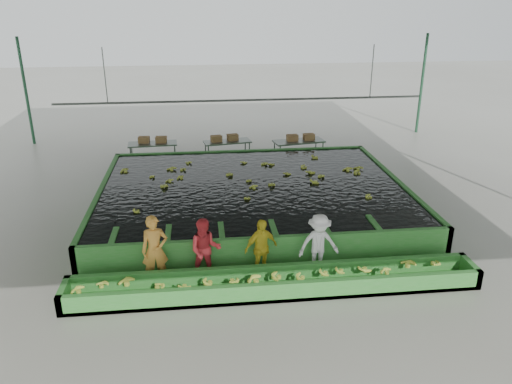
{
  "coord_description": "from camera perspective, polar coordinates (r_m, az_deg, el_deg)",
  "views": [
    {
      "loc": [
        -1.65,
        -13.85,
        6.67
      ],
      "look_at": [
        0.0,
        0.5,
        1.0
      ],
      "focal_mm": 35.0,
      "sensor_mm": 36.0,
      "label": 1
    }
  ],
  "objects": [
    {
      "name": "cableway_rail",
      "position": [
        19.27,
        -1.55,
        10.45
      ],
      "size": [
        0.08,
        0.08,
        14.0
      ],
      "primitive_type": "cylinder",
      "color": "#59605B",
      "rests_on": "shed_roof"
    },
    {
      "name": "packing_table_mid",
      "position": [
        21.63,
        -3.28,
        4.69
      ],
      "size": [
        2.09,
        1.12,
        0.9
      ],
      "primitive_type": null,
      "rotation": [
        0.0,
        0.0,
        0.17
      ],
      "color": "#59605B",
      "rests_on": "ground"
    },
    {
      "name": "worker_d",
      "position": [
        12.83,
        7.18,
        -5.92
      ],
      "size": [
        1.09,
        0.67,
        1.62
      ],
      "primitive_type": "imported",
      "rotation": [
        0.0,
        0.0,
        0.07
      ],
      "color": "white",
      "rests_on": "ground"
    },
    {
      "name": "sorting_trough",
      "position": [
        12.2,
        2.24,
        -10.32
      ],
      "size": [
        10.0,
        1.0,
        0.5
      ],
      "primitive_type": null,
      "color": "#338030",
      "rests_on": "ground"
    },
    {
      "name": "worker_c",
      "position": [
        12.6,
        0.57,
        -6.43
      ],
      "size": [
        0.99,
        0.71,
        1.56
      ],
      "primitive_type": "imported",
      "rotation": [
        0.0,
        0.0,
        0.41
      ],
      "color": "gold",
      "rests_on": "ground"
    },
    {
      "name": "tank_water",
      "position": [
        16.5,
        -0.4,
        0.78
      ],
      "size": [
        9.7,
        7.7,
        0.0
      ],
      "primitive_type": "cube",
      "color": "black",
      "rests_on": "flotation_tank"
    },
    {
      "name": "box_stack_right",
      "position": [
        21.43,
        5.11,
        5.92
      ],
      "size": [
        1.21,
        0.44,
        0.26
      ],
      "primitive_type": null,
      "rotation": [
        0.0,
        0.0,
        0.1
      ],
      "color": "olive",
      "rests_on": "packing_table_right"
    },
    {
      "name": "packing_table_right",
      "position": [
        21.5,
        4.88,
        4.64
      ],
      "size": [
        2.25,
        1.21,
        0.97
      ],
      "primitive_type": null,
      "rotation": [
        0.0,
        0.0,
        0.18
      ],
      "color": "#59605B",
      "rests_on": "ground"
    },
    {
      "name": "worker_a",
      "position": [
        12.53,
        -11.48,
        -6.51
      ],
      "size": [
        0.71,
        0.52,
        1.78
      ],
      "primitive_type": "imported",
      "rotation": [
        0.0,
        0.0,
        0.15
      ],
      "color": "gold",
      "rests_on": "ground"
    },
    {
      "name": "rail_hanger_right",
      "position": [
        20.17,
        13.11,
        13.29
      ],
      "size": [
        0.04,
        0.04,
        2.0
      ],
      "primitive_type": "cylinder",
      "color": "#59605B",
      "rests_on": "shed_roof"
    },
    {
      "name": "rail_hanger_left",
      "position": [
        19.33,
        -16.89,
        12.6
      ],
      "size": [
        0.04,
        0.04,
        2.0
      ],
      "primitive_type": "cylinder",
      "color": "#59605B",
      "rests_on": "shed_roof"
    },
    {
      "name": "packing_table_left",
      "position": [
        21.68,
        -11.65,
        4.33
      ],
      "size": [
        2.07,
        0.93,
        0.92
      ],
      "primitive_type": null,
      "rotation": [
        0.0,
        0.0,
        0.06
      ],
      "color": "#59605B",
      "rests_on": "ground"
    },
    {
      "name": "trough_bananas",
      "position": [
        12.13,
        2.25,
        -9.71
      ],
      "size": [
        8.61,
        0.57,
        0.11
      ],
      "primitive_type": null,
      "color": "#AABB38",
      "rests_on": "sorting_trough"
    },
    {
      "name": "worker_b",
      "position": [
        12.5,
        -5.81,
        -6.59
      ],
      "size": [
        0.81,
        0.63,
        1.64
      ],
      "primitive_type": "imported",
      "rotation": [
        0.0,
        0.0,
        -0.01
      ],
      "color": "red",
      "rests_on": "ground"
    },
    {
      "name": "flotation_tank",
      "position": [
        16.64,
        -0.39,
        -0.51
      ],
      "size": [
        10.0,
        8.0,
        0.9
      ],
      "primitive_type": null,
      "color": "#338030",
      "rests_on": "ground"
    },
    {
      "name": "floating_bananas",
      "position": [
        17.24,
        -0.68,
        1.71
      ],
      "size": [
        8.75,
        5.96,
        0.12
      ],
      "primitive_type": null,
      "color": "#AABB38",
      "rests_on": "tank_water"
    },
    {
      "name": "shed_posts",
      "position": [
        14.56,
        0.23,
        4.79
      ],
      "size": [
        20.0,
        22.0,
        5.0
      ],
      "primitive_type": null,
      "color": "#235135",
      "rests_on": "ground"
    },
    {
      "name": "ground",
      "position": [
        15.46,
        0.21,
        -4.13
      ],
      "size": [
        80.0,
        80.0,
        0.0
      ],
      "primitive_type": "plane",
      "color": "gray",
      "rests_on": "ground"
    },
    {
      "name": "box_stack_mid",
      "position": [
        21.55,
        -3.61,
        5.87
      ],
      "size": [
        1.22,
        0.57,
        0.25
      ],
      "primitive_type": null,
      "rotation": [
        0.0,
        0.0,
        0.21
      ],
      "color": "olive",
      "rests_on": "packing_table_mid"
    },
    {
      "name": "box_stack_left",
      "position": [
        21.62,
        -11.71,
        5.56
      ],
      "size": [
        1.2,
        0.42,
        0.25
      ],
      "primitive_type": null,
      "rotation": [
        0.0,
        0.0,
        -0.08
      ],
      "color": "olive",
      "rests_on": "packing_table_left"
    },
    {
      "name": "shed_roof",
      "position": [
        14.05,
        0.24,
        14.61
      ],
      "size": [
        20.0,
        22.0,
        0.04
      ],
      "primitive_type": "cube",
      "color": "#969698",
      "rests_on": "shed_posts"
    }
  ]
}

